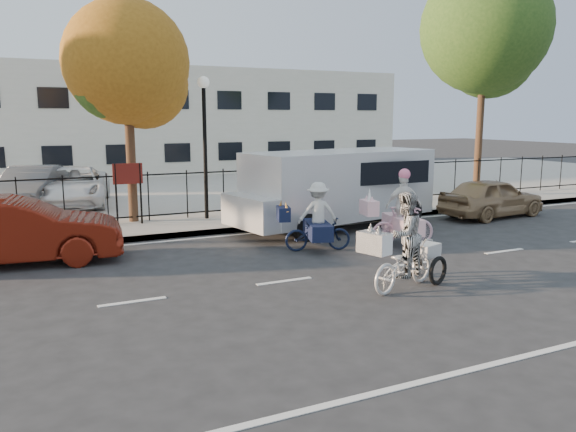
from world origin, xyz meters
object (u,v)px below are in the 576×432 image
zebra_trike (404,252)px  gold_sedan (492,197)px  red_sedan (15,231)px  unicorn_bike (402,218)px  bull_bike (317,224)px  lot_car_c (32,187)px  lamppost (204,122)px  white_van (337,185)px  lot_car_d (361,175)px  lot_car_b (74,186)px

zebra_trike → gold_sedan: (7.47, 5.20, -0.07)m
red_sedan → gold_sedan: (14.21, 0.00, -0.10)m
unicorn_bike → gold_sedan: unicorn_bike is taller
bull_bike → lot_car_c: 11.18m
lamppost → white_van: (3.33, -2.30, -1.85)m
bull_bike → gold_sedan: (7.50, 1.73, -0.03)m
bull_bike → white_van: bearing=-22.5°
zebra_trike → unicorn_bike: 3.68m
zebra_trike → white_van: white_van is taller
lamppost → gold_sedan: 9.66m
lot_car_c → lot_car_d: (13.10, -0.53, -0.11)m
lamppost → gold_sedan: lamppost is taller
white_van → lot_car_c: size_ratio=1.54×
lot_car_d → lamppost: bearing=-146.3°
unicorn_bike → white_van: (-0.22, 2.93, 0.52)m
gold_sedan → lamppost: bearing=65.5°
unicorn_bike → bull_bike: unicorn_bike is taller
lamppost → unicorn_bike: (3.54, -5.23, -2.37)m
unicorn_bike → red_sedan: (-8.91, 2.23, 0.02)m
gold_sedan → lot_car_b: bearing=52.3°
unicorn_bike → bull_bike: (-2.19, 0.50, -0.06)m
lamppost → bull_bike: size_ratio=2.29×
bull_bike → red_sedan: 6.93m
zebra_trike → lot_car_c: (-6.22, 12.78, 0.15)m
red_sedan → lamppost: bearing=-53.6°
lamppost → bull_bike: 5.49m
bull_bike → lot_car_d: bearing=-21.6°
unicorn_bike → lamppost: bearing=45.0°
zebra_trike → gold_sedan: bearing=-73.7°
lot_car_b → red_sedan: bearing=-93.4°
bull_bike → lot_car_b: bearing=43.7°
bull_bike → lot_car_c: bearing=50.2°
gold_sedan → lot_car_c: size_ratio=0.88×
lamppost → lot_car_b: lamppost is taller
lot_car_d → zebra_trike: bearing=-111.8°
lot_car_b → lot_car_d: size_ratio=1.36×
lot_car_c → white_van: bearing=-21.9°
lot_car_b → lot_car_c: size_ratio=1.11×
lamppost → zebra_trike: 8.66m
zebra_trike → lot_car_c: 14.21m
unicorn_bike → bull_bike: size_ratio=1.07×
white_van → lot_car_d: bearing=41.3°
bull_bike → lot_car_b: 10.58m
white_van → bull_bike: bearing=-139.9°
lamppost → gold_sedan: (8.85, -3.00, -2.46)m
zebra_trike → lot_car_b: size_ratio=0.45×
gold_sedan → lot_car_b: (-12.32, 7.69, 0.17)m
red_sedan → lot_car_c: 7.59m
unicorn_bike → gold_sedan: (5.31, 2.23, -0.08)m
lot_car_c → lamppost: bearing=-25.2°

